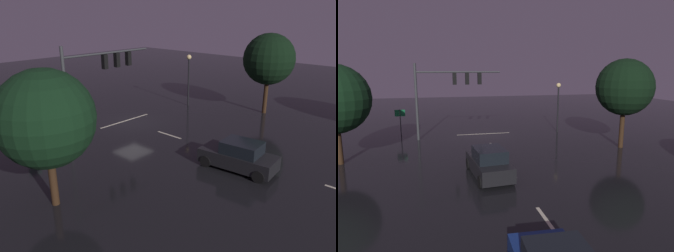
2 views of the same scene
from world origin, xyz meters
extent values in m
plane|color=black|center=(0.00, 0.00, 0.00)|extent=(80.00, 80.00, 0.00)
cylinder|color=#383A3D|center=(5.84, 0.37, 3.25)|extent=(0.22, 0.22, 6.49)
cylinder|color=#383A3D|center=(2.26, 0.37, 5.77)|extent=(7.16, 0.14, 0.14)
cube|color=black|center=(2.62, 0.37, 5.20)|extent=(0.32, 0.36, 1.00)
sphere|color=red|center=(2.62, 0.18, 5.52)|extent=(0.20, 0.20, 0.20)
sphere|color=black|center=(2.62, 0.18, 5.20)|extent=(0.20, 0.20, 0.20)
sphere|color=black|center=(2.62, 0.18, 4.88)|extent=(0.20, 0.20, 0.20)
cube|color=black|center=(1.54, 0.37, 5.20)|extent=(0.32, 0.36, 1.00)
sphere|color=red|center=(1.54, 0.18, 5.52)|extent=(0.20, 0.20, 0.20)
sphere|color=black|center=(1.54, 0.18, 5.20)|extent=(0.20, 0.20, 0.20)
sphere|color=black|center=(1.54, 0.18, 4.88)|extent=(0.20, 0.20, 0.20)
cube|color=black|center=(0.47, 0.37, 5.20)|extent=(0.32, 0.36, 1.00)
sphere|color=red|center=(0.47, 0.18, 5.52)|extent=(0.20, 0.20, 0.20)
sphere|color=black|center=(0.47, 0.18, 5.20)|extent=(0.20, 0.20, 0.20)
sphere|color=black|center=(0.47, 0.18, 4.88)|extent=(0.20, 0.20, 0.20)
cube|color=beige|center=(0.00, 4.00, 0.00)|extent=(0.16, 2.20, 0.01)
cube|color=beige|center=(0.00, 10.00, 0.00)|extent=(0.16, 2.20, 0.01)
cube|color=beige|center=(0.00, -0.83, 0.00)|extent=(5.00, 0.16, 0.01)
cube|color=black|center=(1.43, 10.53, 0.62)|extent=(2.20, 4.45, 0.80)
cube|color=black|center=(1.41, 10.73, 1.36)|extent=(1.79, 2.24, 0.68)
cylinder|color=black|center=(2.42, 9.01, 0.34)|extent=(0.28, 0.70, 0.68)
cylinder|color=black|center=(0.75, 8.85, 0.34)|extent=(0.28, 0.70, 0.68)
cylinder|color=black|center=(2.12, 12.20, 0.34)|extent=(0.28, 0.70, 0.68)
cylinder|color=black|center=(0.45, 12.04, 0.34)|extent=(0.28, 0.70, 0.68)
sphere|color=#F9EFC6|center=(2.28, 8.48, 0.67)|extent=(0.20, 0.20, 0.20)
sphere|color=#F9EFC6|center=(0.98, 8.35, 0.67)|extent=(0.20, 0.20, 0.20)
cylinder|color=black|center=(-7.07, 0.01, 2.17)|extent=(0.14, 0.14, 4.34)
sphere|color=#F9D88C|center=(-7.07, 0.01, 4.52)|extent=(0.44, 0.44, 0.44)
cylinder|color=#383A3D|center=(7.50, -1.85, 1.21)|extent=(0.09, 0.09, 2.43)
cube|color=#0F6033|center=(7.50, -1.85, 2.08)|extent=(0.90, 0.06, 0.60)
cylinder|color=#382314|center=(10.34, 6.19, 1.28)|extent=(0.36, 0.36, 2.56)
sphere|color=black|center=(10.34, 6.19, 4.20)|extent=(4.36, 4.36, 4.36)
cylinder|color=#382314|center=(-9.70, 6.44, 1.54)|extent=(0.36, 0.36, 3.07)
sphere|color=black|center=(-9.70, 6.44, 4.67)|extent=(4.27, 4.27, 4.27)
camera|label=1|loc=(16.98, 19.33, 8.66)|focal=36.13mm
camera|label=2|loc=(4.09, 26.61, 6.01)|focal=32.07mm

